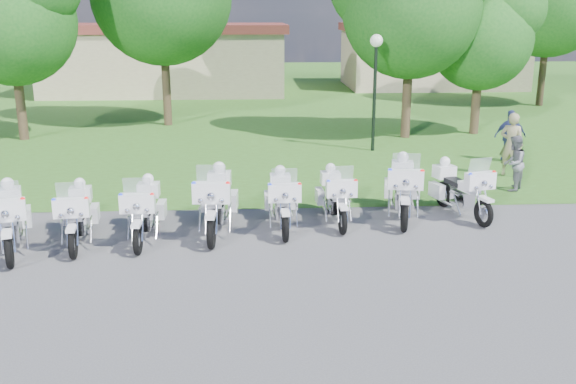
{
  "coord_description": "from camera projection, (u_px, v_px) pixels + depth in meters",
  "views": [
    {
      "loc": [
        -0.81,
        -12.57,
        4.85
      ],
      "look_at": [
        -0.05,
        1.2,
        0.95
      ],
      "focal_mm": 40.0,
      "sensor_mm": 36.0,
      "label": 1
    }
  ],
  "objects": [
    {
      "name": "motorcycle_0",
      "position": [
        9.0,
        218.0,
        13.31
      ],
      "size": [
        1.3,
        2.44,
        1.69
      ],
      "rotation": [
        0.0,
        0.0,
        3.45
      ],
      "color": "black",
      "rests_on": "ground"
    },
    {
      "name": "building_east",
      "position": [
        431.0,
        55.0,
        42.29
      ],
      "size": [
        11.44,
        7.28,
        4.1
      ],
      "color": "tan",
      "rests_on": "ground"
    },
    {
      "name": "motorcycle_5",
      "position": [
        335.0,
        195.0,
        15.19
      ],
      "size": [
        0.81,
        2.28,
        1.53
      ],
      "rotation": [
        0.0,
        0.0,
        3.19
      ],
      "color": "black",
      "rests_on": "ground"
    },
    {
      "name": "bystander_c",
      "position": [
        510.0,
        136.0,
        21.22
      ],
      "size": [
        1.05,
        0.54,
        1.72
      ],
      "primitive_type": "imported",
      "rotation": [
        0.0,
        0.0,
        3.01
      ],
      "color": "navy",
      "rests_on": "ground"
    },
    {
      "name": "motorcycle_6",
      "position": [
        403.0,
        188.0,
        15.47
      ],
      "size": [
        1.17,
        2.62,
        1.77
      ],
      "rotation": [
        0.0,
        0.0,
        2.96
      ],
      "color": "black",
      "rests_on": "ground"
    },
    {
      "name": "motorcycle_3",
      "position": [
        216.0,
        201.0,
        14.43
      ],
      "size": [
        0.93,
        2.63,
        1.76
      ],
      "rotation": [
        0.0,
        0.0,
        3.09
      ],
      "color": "black",
      "rests_on": "ground"
    },
    {
      "name": "motorcycle_4",
      "position": [
        282.0,
        200.0,
        14.75
      ],
      "size": [
        0.79,
        2.37,
        1.59
      ],
      "rotation": [
        0.0,
        0.0,
        3.16
      ],
      "color": "black",
      "rests_on": "ground"
    },
    {
      "name": "lamp_post",
      "position": [
        376.0,
        64.0,
        22.27
      ],
      "size": [
        0.44,
        0.44,
        4.09
      ],
      "color": "black",
      "rests_on": "ground"
    },
    {
      "name": "grass_lawn",
      "position": [
        266.0,
        93.0,
        39.38
      ],
      "size": [
        100.0,
        48.0,
        0.01
      ],
      "primitive_type": "cube",
      "color": "#3D6A21",
      "rests_on": "ground"
    },
    {
      "name": "bystander_a",
      "position": [
        511.0,
        145.0,
        19.32
      ],
      "size": [
        0.84,
        0.8,
        1.93
      ],
      "primitive_type": "imported",
      "rotation": [
        0.0,
        0.0,
        2.48
      ],
      "color": "#988F67",
      "rests_on": "ground"
    },
    {
      "name": "motorcycle_7",
      "position": [
        460.0,
        189.0,
        15.67
      ],
      "size": [
        1.19,
        2.32,
        1.6
      ],
      "rotation": [
        0.0,
        0.0,
        3.42
      ],
      "color": "black",
      "rests_on": "ground"
    },
    {
      "name": "motorcycle_1",
      "position": [
        78.0,
        214.0,
        13.75
      ],
      "size": [
        0.94,
        2.31,
        1.55
      ],
      "rotation": [
        0.0,
        0.0,
        3.27
      ],
      "color": "black",
      "rests_on": "ground"
    },
    {
      "name": "tree_0",
      "position": [
        9.0,
        9.0,
        23.81
      ],
      "size": [
        5.59,
        4.77,
        7.46
      ],
      "color": "#38281C",
      "rests_on": "ground"
    },
    {
      "name": "ground",
      "position": [
        294.0,
        251.0,
        13.44
      ],
      "size": [
        100.0,
        100.0,
        0.0
      ],
      "primitive_type": "plane",
      "color": "#4E4E53",
      "rests_on": "ground"
    },
    {
      "name": "motorcycle_2",
      "position": [
        144.0,
        210.0,
        14.01
      ],
      "size": [
        0.78,
        2.35,
        1.58
      ],
      "rotation": [
        0.0,
        0.0,
        3.15
      ],
      "color": "black",
      "rests_on": "ground"
    },
    {
      "name": "tree_3",
      "position": [
        481.0,
        29.0,
        25.21
      ],
      "size": [
        4.74,
        4.05,
        6.32
      ],
      "color": "#38281C",
      "rests_on": "ground"
    },
    {
      "name": "building_west",
      "position": [
        168.0,
        58.0,
        39.46
      ],
      "size": [
        14.56,
        8.32,
        4.1
      ],
      "color": "tan",
      "rests_on": "ground"
    },
    {
      "name": "bystander_b",
      "position": [
        514.0,
        164.0,
        17.76
      ],
      "size": [
        0.92,
        0.96,
        1.56
      ],
      "primitive_type": "imported",
      "rotation": [
        0.0,
        0.0,
        -2.2
      ],
      "color": "slate",
      "rests_on": "ground"
    }
  ]
}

